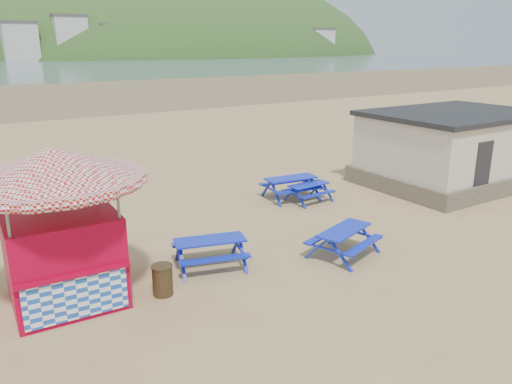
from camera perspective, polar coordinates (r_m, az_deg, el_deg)
ground at (r=16.02m, az=0.83°, el=-5.10°), size 400.00×400.00×0.00m
wet_sand at (r=68.18m, az=-25.85°, el=10.05°), size 400.00×400.00×0.00m
picnic_table_blue_b at (r=19.82m, az=4.02°, el=0.48°), size 2.21×1.86×0.86m
picnic_table_blue_c at (r=19.54m, az=6.01°, el=-0.06°), size 1.75×1.45×0.70m
picnic_table_blue_d at (r=13.88m, az=-5.25°, el=-6.93°), size 2.26×1.99×0.80m
picnic_table_blue_e at (r=14.74m, az=9.97°, el=-5.66°), size 2.32×2.09×0.81m
picnic_table_blue_f at (r=20.97m, az=20.59°, el=0.32°), size 2.07×1.69×0.85m
picnic_table_yellow at (r=12.79m, az=-18.40°, el=-10.33°), size 1.59×1.31×0.64m
ice_cream_kiosk at (r=12.26m, az=-21.74°, el=-1.56°), size 4.32×4.32×3.75m
litter_bin at (r=12.57m, az=-10.63°, el=-9.84°), size 0.53×0.53×0.78m
amenity_block at (r=23.42m, az=21.51°, el=4.74°), size 7.40×5.40×3.15m
headland_town at (r=261.74m, az=-10.62°, el=12.93°), size 264.00×144.00×108.00m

